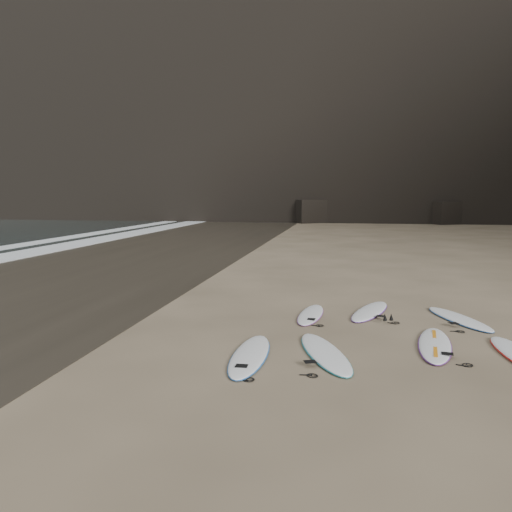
{
  "coord_description": "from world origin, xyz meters",
  "views": [
    {
      "loc": [
        -2.09,
        -10.05,
        3.13
      ],
      "look_at": [
        -4.36,
        2.78,
        1.5
      ],
      "focal_mm": 35.0,
      "sensor_mm": 36.0,
      "label": 1
    }
  ],
  "objects_px": {
    "surfboard_1": "(325,352)",
    "surfboard_6": "(370,311)",
    "surfboard_0": "(250,355)",
    "surfboard_2": "(435,344)",
    "surfboard_7": "(459,318)",
    "surfboard_5": "(311,314)"
  },
  "relations": [
    {
      "from": "surfboard_7",
      "to": "surfboard_2",
      "type": "bearing_deg",
      "value": -133.73
    },
    {
      "from": "surfboard_7",
      "to": "surfboard_1",
      "type": "bearing_deg",
      "value": -155.29
    },
    {
      "from": "surfboard_2",
      "to": "surfboard_6",
      "type": "bearing_deg",
      "value": 121.25
    },
    {
      "from": "surfboard_1",
      "to": "surfboard_5",
      "type": "bearing_deg",
      "value": 80.24
    },
    {
      "from": "surfboard_0",
      "to": "surfboard_2",
      "type": "distance_m",
      "value": 3.87
    },
    {
      "from": "surfboard_0",
      "to": "surfboard_7",
      "type": "distance_m",
      "value": 5.9
    },
    {
      "from": "surfboard_0",
      "to": "surfboard_7",
      "type": "xyz_separation_m",
      "value": [
        4.6,
        3.69,
        -0.0
      ]
    },
    {
      "from": "surfboard_1",
      "to": "surfboard_5",
      "type": "relative_size",
      "value": 1.17
    },
    {
      "from": "surfboard_2",
      "to": "surfboard_5",
      "type": "relative_size",
      "value": 1.14
    },
    {
      "from": "surfboard_6",
      "to": "surfboard_0",
      "type": "bearing_deg",
      "value": -102.91
    },
    {
      "from": "surfboard_1",
      "to": "surfboard_6",
      "type": "relative_size",
      "value": 1.03
    },
    {
      "from": "surfboard_0",
      "to": "surfboard_7",
      "type": "bearing_deg",
      "value": 37.93
    },
    {
      "from": "surfboard_1",
      "to": "surfboard_6",
      "type": "bearing_deg",
      "value": 55.82
    },
    {
      "from": "surfboard_0",
      "to": "surfboard_1",
      "type": "xyz_separation_m",
      "value": [
        1.42,
        0.39,
        0.0
      ]
    },
    {
      "from": "surfboard_0",
      "to": "surfboard_2",
      "type": "height_order",
      "value": "surfboard_0"
    },
    {
      "from": "surfboard_2",
      "to": "surfboard_7",
      "type": "height_order",
      "value": "surfboard_2"
    },
    {
      "from": "surfboard_2",
      "to": "surfboard_1",
      "type": "bearing_deg",
      "value": -148.41
    },
    {
      "from": "surfboard_0",
      "to": "surfboard_6",
      "type": "height_order",
      "value": "surfboard_0"
    },
    {
      "from": "surfboard_0",
      "to": "surfboard_1",
      "type": "relative_size",
      "value": 1.0
    },
    {
      "from": "surfboard_2",
      "to": "surfboard_5",
      "type": "bearing_deg",
      "value": 149.7
    },
    {
      "from": "surfboard_1",
      "to": "surfboard_5",
      "type": "xyz_separation_m",
      "value": [
        -0.48,
        3.11,
        -0.01
      ]
    },
    {
      "from": "surfboard_5",
      "to": "surfboard_0",
      "type": "bearing_deg",
      "value": -99.9
    }
  ]
}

